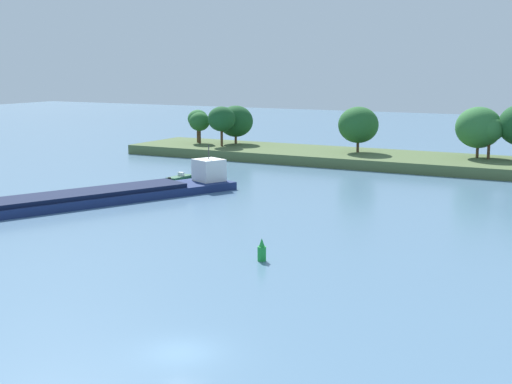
{
  "coord_description": "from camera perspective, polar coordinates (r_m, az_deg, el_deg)",
  "views": [
    {
      "loc": [
        21.39,
        -31.4,
        15.81
      ],
      "look_at": [
        -16.95,
        40.77,
        1.2
      ],
      "focal_mm": 50.57,
      "sensor_mm": 36.0,
      "label": 1
    }
  ],
  "objects": [
    {
      "name": "cargo_barge",
      "position": [
        84.99,
        -12.46,
        -0.27
      ],
      "size": [
        20.83,
        36.87,
        5.56
      ],
      "color": "navy",
      "rests_on": "ground"
    },
    {
      "name": "treeline_island",
      "position": [
        118.65,
        7.28,
        3.92
      ],
      "size": [
        68.51,
        15.74,
        9.91
      ],
      "color": "#4C6038",
      "rests_on": "ground"
    },
    {
      "name": "fishing_skiff",
      "position": [
        100.45,
        -6.07,
        1.16
      ],
      "size": [
        1.87,
        4.63,
        0.91
      ],
      "color": "#19472D",
      "rests_on": "ground"
    },
    {
      "name": "channel_buoy_green",
      "position": [
        58.54,
        0.46,
        -4.71
      ],
      "size": [
        0.7,
        0.7,
        1.9
      ],
      "color": "green",
      "rests_on": "ground"
    },
    {
      "name": "ground_plane",
      "position": [
        41.15,
        -5.95,
        -12.51
      ],
      "size": [
        400.0,
        400.0,
        0.0
      ],
      "primitive_type": "plane",
      "color": "slate"
    }
  ]
}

